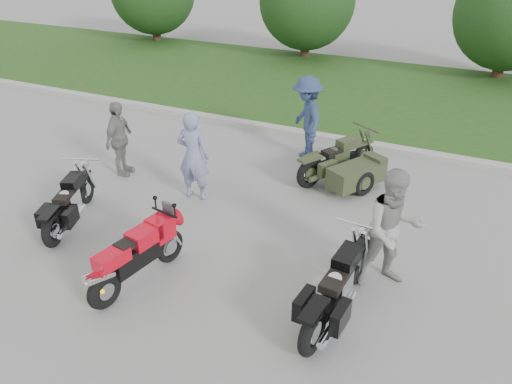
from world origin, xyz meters
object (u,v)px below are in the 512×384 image
at_px(cruiser_left, 68,205).
at_px(person_grey, 393,230).
at_px(sportbike_red, 135,255).
at_px(person_back, 119,139).
at_px(cruiser_sidecar, 347,169).
at_px(person_denim, 307,119).
at_px(person_stripe, 193,156).
at_px(cruiser_right, 335,292).

relative_size(cruiser_left, person_grey, 1.05).
distance_m(sportbike_red, person_back, 3.92).
xyz_separation_m(cruiser_sidecar, person_denim, (-1.26, 0.96, 0.57)).
distance_m(cruiser_left, person_stripe, 2.45).
bearing_deg(person_denim, person_grey, -1.09).
bearing_deg(cruiser_right, sportbike_red, -164.46).
bearing_deg(person_back, person_denim, -62.96).
bearing_deg(sportbike_red, person_stripe, 112.88).
distance_m(cruiser_left, cruiser_right, 5.06).
bearing_deg(cruiser_right, cruiser_sidecar, 108.64).
relative_size(person_stripe, person_back, 1.11).
height_order(person_stripe, person_grey, person_grey).
xyz_separation_m(person_grey, person_denim, (-2.69, 3.76, 0.01)).
height_order(cruiser_left, person_grey, person_grey).
xyz_separation_m(cruiser_left, person_grey, (5.54, 0.80, 0.54)).
bearing_deg(cruiser_right, person_back, 161.59).
relative_size(cruiser_right, person_stripe, 1.27).
bearing_deg(person_stripe, person_back, -12.23).
height_order(sportbike_red, person_back, person_back).
relative_size(cruiser_right, person_back, 1.40).
xyz_separation_m(cruiser_sidecar, person_back, (-4.56, -1.51, 0.42)).
bearing_deg(cruiser_sidecar, person_denim, 172.60).
distance_m(sportbike_red, cruiser_sidecar, 4.86).
xyz_separation_m(person_stripe, person_back, (-1.97, 0.22, -0.09)).
bearing_deg(person_stripe, person_grey, 159.44).
bearing_deg(cruiser_sidecar, person_grey, -33.05).
relative_size(cruiser_left, cruiser_sidecar, 0.98).
distance_m(sportbike_red, cruiser_right, 2.97).
xyz_separation_m(cruiser_sidecar, person_stripe, (-2.59, -1.74, 0.51)).
height_order(sportbike_red, cruiser_left, sportbike_red).
bearing_deg(person_grey, sportbike_red, 172.77).
relative_size(sportbike_red, person_grey, 1.00).
bearing_deg(person_back, person_stripe, -106.29).
distance_m(cruiser_sidecar, person_stripe, 3.16).
relative_size(sportbike_red, person_stripe, 1.05).
height_order(cruiser_sidecar, person_stripe, person_stripe).
distance_m(sportbike_red, person_grey, 3.80).
relative_size(cruiser_sidecar, person_stripe, 1.13).
height_order(person_grey, person_back, person_grey).
height_order(cruiser_sidecar, person_grey, person_grey).
distance_m(cruiser_sidecar, person_grey, 3.20).
distance_m(person_grey, person_back, 6.13).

